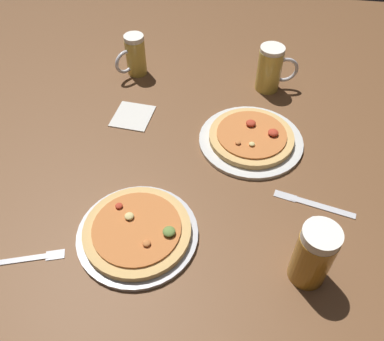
{
  "coord_description": "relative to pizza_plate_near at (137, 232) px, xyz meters",
  "views": [
    {
      "loc": [
        0.11,
        -0.74,
        0.85
      ],
      "look_at": [
        0.0,
        0.0,
        0.02
      ],
      "focal_mm": 37.47,
      "sensor_mm": 36.0,
      "label": 1
    }
  ],
  "objects": [
    {
      "name": "fork_left",
      "position": [
        -0.27,
        -0.11,
        -0.01
      ],
      "size": [
        0.23,
        0.09,
        0.01
      ],
      "color": "silver",
      "rests_on": "ground_plane"
    },
    {
      "name": "beer_mug_pale",
      "position": [
        -0.17,
        0.69,
        0.06
      ],
      "size": [
        0.09,
        0.11,
        0.15
      ],
      "color": "gold",
      "rests_on": "ground_plane"
    },
    {
      "name": "knife_right",
      "position": [
        0.44,
        0.16,
        -0.01
      ],
      "size": [
        0.21,
        0.07,
        0.01
      ],
      "color": "silver",
      "rests_on": "ground_plane"
    },
    {
      "name": "napkin_folded",
      "position": [
        -0.13,
        0.44,
        -0.01
      ],
      "size": [
        0.13,
        0.14,
        0.01
      ],
      "primitive_type": "cube",
      "rotation": [
        0.0,
        0.0,
        -0.09
      ],
      "color": "silver",
      "rests_on": "ground_plane"
    },
    {
      "name": "beer_mug_dark",
      "position": [
        0.41,
        -0.04,
        0.07
      ],
      "size": [
        0.08,
        0.14,
        0.17
      ],
      "color": "#B27A23",
      "rests_on": "ground_plane"
    },
    {
      "name": "pizza_plate_far",
      "position": [
        0.26,
        0.38,
        -0.0
      ],
      "size": [
        0.32,
        0.32,
        0.05
      ],
      "color": "silver",
      "rests_on": "ground_plane"
    },
    {
      "name": "beer_mug_amber",
      "position": [
        0.31,
        0.67,
        0.06
      ],
      "size": [
        0.14,
        0.08,
        0.16
      ],
      "color": "gold",
      "rests_on": "ground_plane"
    },
    {
      "name": "pizza_plate_near",
      "position": [
        0.0,
        0.0,
        0.0
      ],
      "size": [
        0.3,
        0.3,
        0.05
      ],
      "color": "#B2B2B7",
      "rests_on": "ground_plane"
    },
    {
      "name": "ground_plane",
      "position": [
        0.1,
        0.22,
        -0.03
      ],
      "size": [
        2.4,
        2.4,
        0.03
      ],
      "primitive_type": "cube",
      "color": "brown"
    }
  ]
}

